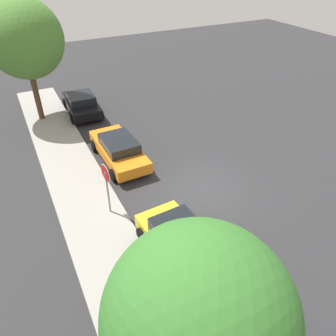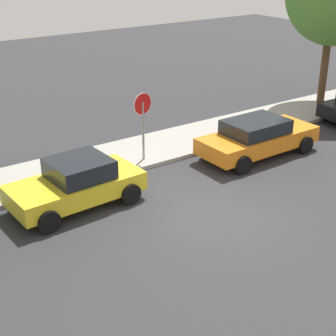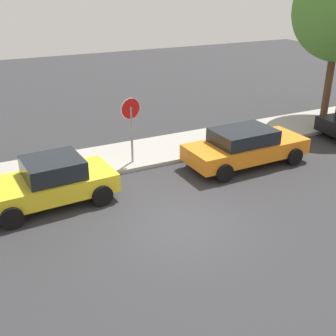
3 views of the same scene
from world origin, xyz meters
TOP-DOWN VIEW (x-y plane):
  - ground_plane at (0.00, 0.00)m, footprint 60.00×60.00m
  - sidewalk_curb at (0.00, 5.11)m, footprint 32.00×2.64m
  - stop_sign at (0.41, 4.37)m, footprint 0.76×0.13m
  - parked_car_yellow at (-2.85, 2.81)m, footprint 3.94×2.18m
  - parked_car_orange at (4.09, 2.60)m, footprint 4.56×2.04m

SIDE VIEW (x-z plane):
  - ground_plane at x=0.00m, z-range 0.00..0.00m
  - sidewalk_curb at x=0.00m, z-range 0.00..0.14m
  - parked_car_orange at x=4.09m, z-range 0.02..1.39m
  - parked_car_yellow at x=-2.85m, z-range 0.00..1.42m
  - stop_sign at x=0.41m, z-range 0.47..2.98m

